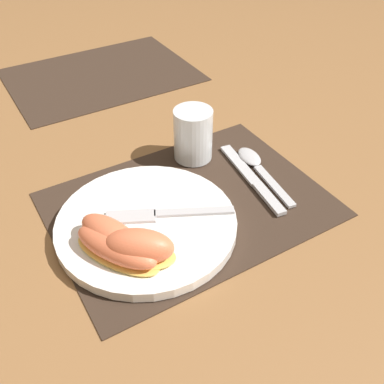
% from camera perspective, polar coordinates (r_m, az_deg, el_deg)
% --- Properties ---
extents(ground_plane, '(3.00, 3.00, 0.00)m').
position_cam_1_polar(ground_plane, '(0.72, -0.35, -1.65)').
color(ground_plane, olive).
extents(placemat, '(0.43, 0.31, 0.00)m').
position_cam_1_polar(placemat, '(0.72, -0.35, -1.53)').
color(placemat, '#38281E').
rests_on(placemat, ground_plane).
extents(placemat_far, '(0.43, 0.31, 0.00)m').
position_cam_1_polar(placemat_far, '(1.14, -11.41, 14.40)').
color(placemat_far, '#38281E').
rests_on(placemat_far, ground_plane).
extents(plate, '(0.27, 0.27, 0.02)m').
position_cam_1_polar(plate, '(0.68, -5.80, -4.10)').
color(plate, white).
rests_on(plate, placemat).
extents(juice_glass, '(0.07, 0.07, 0.09)m').
position_cam_1_polar(juice_glass, '(0.80, 0.14, 6.96)').
color(juice_glass, silver).
rests_on(juice_glass, placemat).
extents(knife, '(0.05, 0.20, 0.01)m').
position_cam_1_polar(knife, '(0.77, 7.69, 1.62)').
color(knife, '#BCBCC1').
rests_on(knife, placemat).
extents(spoon, '(0.05, 0.17, 0.01)m').
position_cam_1_polar(spoon, '(0.80, 8.09, 3.55)').
color(spoon, '#BCBCC1').
rests_on(spoon, placemat).
extents(fork, '(0.18, 0.11, 0.00)m').
position_cam_1_polar(fork, '(0.67, -4.15, -2.76)').
color(fork, '#BCBCC1').
rests_on(fork, plate).
extents(citrus_wedge_0, '(0.09, 0.13, 0.04)m').
position_cam_1_polar(citrus_wedge_0, '(0.63, -10.17, -5.67)').
color(citrus_wedge_0, '#F7C656').
rests_on(citrus_wedge_0, plate).
extents(citrus_wedge_1, '(0.11, 0.14, 0.04)m').
position_cam_1_polar(citrus_wedge_1, '(0.62, -9.56, -7.01)').
color(citrus_wedge_1, '#F7C656').
rests_on(citrus_wedge_1, plate).
extents(citrus_wedge_2, '(0.11, 0.10, 0.05)m').
position_cam_1_polar(citrus_wedge_2, '(0.60, -6.77, -7.06)').
color(citrus_wedge_2, '#F7C656').
rests_on(citrus_wedge_2, plate).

